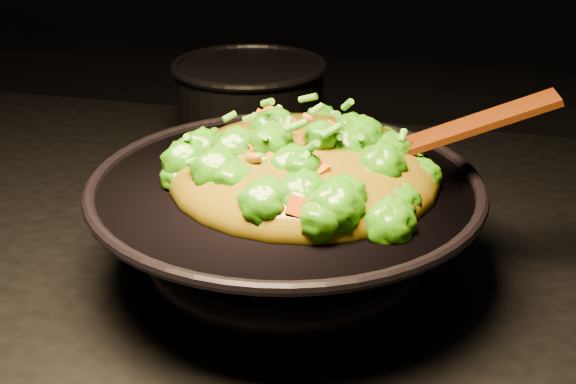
% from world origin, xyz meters
% --- Properties ---
extents(wok, '(0.42, 0.42, 0.11)m').
position_xyz_m(wok, '(0.07, -0.04, 0.95)').
color(wok, black).
rests_on(wok, stovetop).
extents(stir_fry, '(0.28, 0.28, 0.09)m').
position_xyz_m(stir_fry, '(0.09, -0.02, 1.05)').
color(stir_fry, '#2C7C08').
rests_on(stir_fry, wok).
extents(spatula, '(0.24, 0.07, 0.10)m').
position_xyz_m(spatula, '(0.21, 0.01, 1.05)').
color(spatula, '#321704').
rests_on(spatula, wok).
extents(back_pot, '(0.25, 0.25, 0.12)m').
position_xyz_m(back_pot, '(-0.07, 0.32, 0.96)').
color(back_pot, black).
rests_on(back_pot, stovetop).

